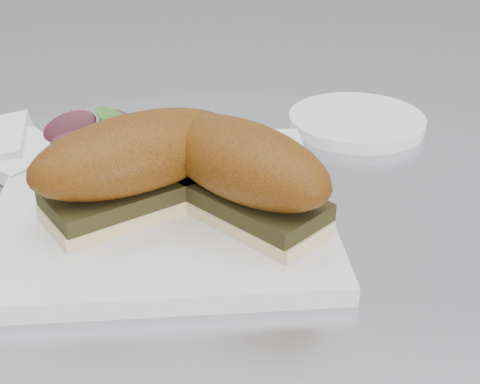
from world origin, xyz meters
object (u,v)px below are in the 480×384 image
object	(u,v)px
plate	(162,206)
saucer	(357,121)
sandwich_right	(243,171)
sandwich_left	(138,162)

from	to	relation	value
plate	saucer	distance (m)	0.28
sandwich_right	saucer	bearing A→B (deg)	103.93
plate	sandwich_left	world-z (taller)	sandwich_left
sandwich_left	saucer	bearing A→B (deg)	9.55
sandwich_right	saucer	xyz separation A→B (m)	(0.14, 0.22, -0.05)
sandwich_left	sandwich_right	size ratio (longest dim) A/B	1.14
sandwich_right	sandwich_left	bearing A→B (deg)	-146.29
saucer	sandwich_left	bearing A→B (deg)	-137.90
sandwich_left	sandwich_right	world-z (taller)	same
sandwich_left	saucer	world-z (taller)	sandwich_left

